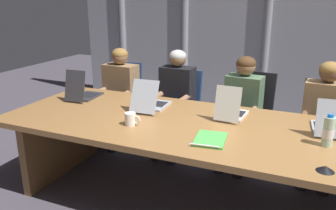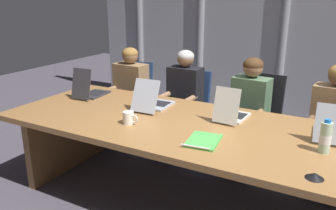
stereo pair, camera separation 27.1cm
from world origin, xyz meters
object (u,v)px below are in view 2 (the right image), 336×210
at_px(laptop_left_end, 90,91).
at_px(person_left_mid, 182,97).
at_px(laptop_center, 232,113).
at_px(office_chair_left_end, 132,109).
at_px(person_center, 247,107).
at_px(laptop_right_mid, 331,131).
at_px(spiral_notepad, 203,141).
at_px(office_chair_left_mid, 186,120).
at_px(office_chair_center, 255,131).
at_px(person_right_mid, 332,120).
at_px(laptop_left_mid, 153,102).
at_px(conference_mic_left_side, 315,176).
at_px(person_left_end, 127,89).
at_px(office_chair_right_mid, 331,146).
at_px(water_bottle_primary, 325,138).
at_px(coffee_mug_near, 129,118).

relative_size(laptop_left_end, person_left_mid, 0.35).
xyz_separation_m(laptop_center, office_chair_left_end, (-1.59, 0.80, -0.45)).
height_order(laptop_left_end, person_center, person_center).
bearing_deg(laptop_right_mid, spiral_notepad, 118.20).
height_order(office_chair_left_mid, spiral_notepad, office_chair_left_mid).
distance_m(office_chair_center, spiral_notepad, 1.41).
xyz_separation_m(office_chair_center, person_left_mid, (-0.82, -0.16, 0.31)).
relative_size(person_left_mid, spiral_notepad, 3.60).
bearing_deg(spiral_notepad, person_right_mid, 50.02).
height_order(laptop_left_mid, laptop_right_mid, laptop_left_mid).
height_order(person_left_mid, conference_mic_left_side, person_left_mid).
xyz_separation_m(person_right_mid, spiral_notepad, (-0.77, -1.19, 0.08)).
relative_size(laptop_left_mid, office_chair_left_end, 0.49).
xyz_separation_m(person_left_end, spiral_notepad, (1.53, -1.19, 0.09)).
relative_size(person_left_mid, conference_mic_left_side, 10.80).
distance_m(laptop_left_end, office_chair_right_mid, 2.50).
bearing_deg(spiral_notepad, laptop_right_mid, 26.18).
distance_m(office_chair_left_mid, person_left_mid, 0.36).
xyz_separation_m(office_chair_right_mid, person_center, (-0.82, -0.16, 0.32)).
bearing_deg(person_center, office_chair_right_mid, 106.47).
relative_size(office_chair_center, person_center, 0.82).
relative_size(person_left_end, conference_mic_left_side, 10.59).
bearing_deg(person_left_mid, person_left_end, -88.93).
xyz_separation_m(laptop_left_end, conference_mic_left_side, (2.29, -0.69, -0.04)).
xyz_separation_m(office_chair_center, office_chair_right_mid, (0.75, -0.00, -0.01)).
distance_m(laptop_right_mid, office_chair_right_mid, 0.94).
height_order(laptop_left_end, person_left_mid, person_left_mid).
bearing_deg(laptop_center, laptop_right_mid, -89.43).
height_order(laptop_left_end, laptop_center, laptop_left_end).
distance_m(laptop_right_mid, conference_mic_left_side, 0.70).
xyz_separation_m(water_bottle_primary, conference_mic_left_side, (-0.01, -0.41, -0.09)).
relative_size(laptop_left_end, spiral_notepad, 1.27).
relative_size(person_center, conference_mic_left_side, 10.62).
xyz_separation_m(person_left_mid, conference_mic_left_side, (1.55, -1.36, 0.09)).
bearing_deg(office_chair_center, laptop_center, 3.59).
relative_size(office_chair_right_mid, person_left_end, 0.81).
bearing_deg(person_left_mid, person_center, 91.28).
distance_m(laptop_center, coffee_mug_near, 0.87).
bearing_deg(water_bottle_primary, office_chair_center, 123.45).
relative_size(office_chair_left_mid, conference_mic_left_side, 8.33).
relative_size(water_bottle_primary, spiral_notepad, 0.72).
bearing_deg(coffee_mug_near, office_chair_right_mid, 41.13).
bearing_deg(person_center, person_right_mid, 95.81).
bearing_deg(office_chair_left_end, laptop_left_mid, 35.49).
xyz_separation_m(laptop_right_mid, conference_mic_left_side, (-0.03, -0.70, -0.04)).
distance_m(laptop_left_mid, coffee_mug_near, 0.47).
distance_m(office_chair_right_mid, coffee_mug_near, 2.03).
distance_m(person_left_end, person_left_mid, 0.75).
distance_m(office_chair_left_end, coffee_mug_near, 1.63).
bearing_deg(person_center, laptop_left_mid, -40.82).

